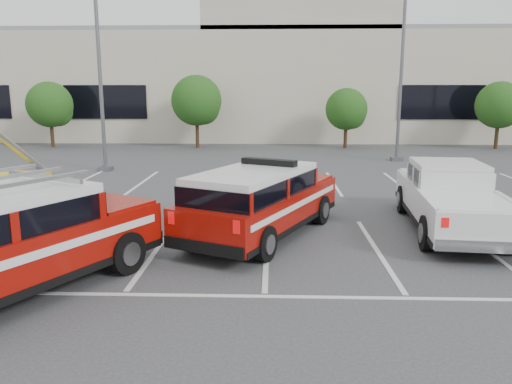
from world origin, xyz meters
TOP-DOWN VIEW (x-y plane):
  - ground at (0.00, 0.00)m, footprint 120.00×120.00m
  - stall_markings at (0.00, 4.50)m, footprint 23.00×15.00m
  - convention_building at (0.18, 31.86)m, footprint 60.00×16.99m
  - tree_left at (-14.91, 22.05)m, footprint 3.07×3.07m
  - tree_mid_left at (-4.91, 22.05)m, footprint 3.37×3.37m
  - tree_mid_right at (5.09, 22.05)m, footprint 2.77×2.77m
  - tree_right at (15.09, 22.05)m, footprint 3.07×3.07m
  - light_pole_left at (-8.00, 12.00)m, footprint 0.90×0.60m
  - light_pole_mid at (7.00, 16.00)m, footprint 0.90×0.60m
  - fire_chief_suv at (-0.17, 1.15)m, footprint 4.38×6.11m
  - white_pickup at (5.07, 1.96)m, footprint 2.68×6.22m
  - ladder_suv at (-4.87, -2.96)m, footprint 4.82×6.25m
  - utility_rig at (-7.91, 2.71)m, footprint 3.48×3.67m

SIDE VIEW (x-z plane):
  - ground at x=0.00m, z-range 0.00..0.00m
  - stall_markings at x=0.00m, z-range 0.00..0.01m
  - utility_rig at x=-7.91m, z-range -0.90..2.09m
  - white_pickup at x=5.07m, z-range -0.19..1.67m
  - fire_chief_suv at x=-0.17m, z-range -0.19..1.85m
  - ladder_suv at x=-4.87m, z-range -0.23..2.08m
  - tree_mid_right at x=5.09m, z-range 0.51..4.50m
  - tree_left at x=-14.91m, z-range 0.56..4.98m
  - tree_right at x=15.09m, z-range 0.56..4.98m
  - tree_mid_left at x=-4.91m, z-range 0.62..5.46m
  - convention_building at x=0.18m, z-range -1.88..11.32m
  - light_pole_left at x=-8.00m, z-range 0.07..10.31m
  - light_pole_mid at x=7.00m, z-range 0.07..10.31m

